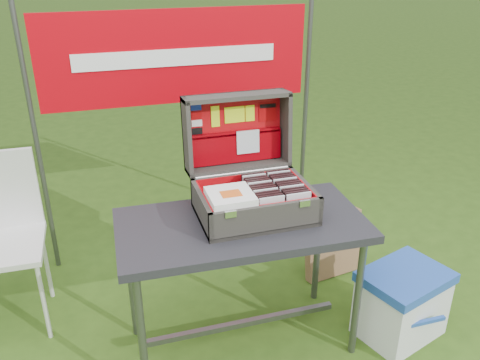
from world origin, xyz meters
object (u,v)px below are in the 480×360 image
object	(u,v)px
cooler	(401,303)
cardboard_box	(334,245)
chair	(1,250)
suitcase	(251,161)
table	(242,285)

from	to	relation	value
cooler	cardboard_box	xyz separation A→B (m)	(-0.09, 0.61, 0.01)
chair	cardboard_box	size ratio (longest dim) A/B	2.31
suitcase	chair	size ratio (longest dim) A/B	0.58
suitcase	cardboard_box	bearing A→B (deg)	26.59
chair	cardboard_box	world-z (taller)	chair
cardboard_box	cooler	bearing A→B (deg)	-90.53
suitcase	cooler	bearing A→B (deg)	-20.21
chair	cooler	bearing A→B (deg)	-18.36
suitcase	cardboard_box	xyz separation A→B (m)	(0.66, 0.33, -0.78)
cooler	chair	distance (m)	2.11
suitcase	chair	distance (m)	1.39
table	cooler	distance (m)	0.86
suitcase	table	bearing A→B (deg)	-126.55
table	suitcase	bearing A→B (deg)	55.53
suitcase	cooler	xyz separation A→B (m)	(0.75, -0.28, -0.79)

